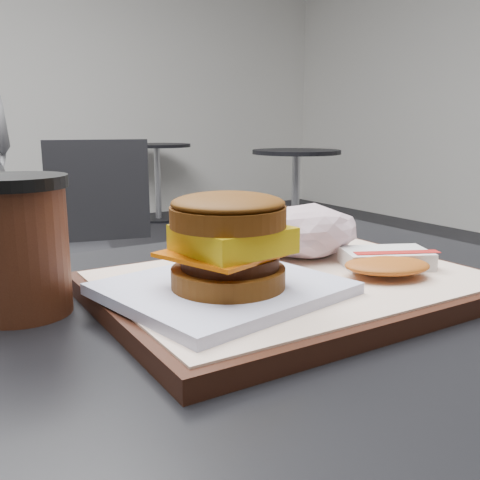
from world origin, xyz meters
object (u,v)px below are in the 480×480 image
Objects in this scene: serving_tray at (293,286)px; crumpled_wrapper at (304,231)px; customer_table at (263,470)px; coffee_cup at (19,242)px; hash_brown at (386,261)px; breakfast_sandwich at (227,253)px; neighbor_chair at (70,236)px.

crumpled_wrapper reaches higher than serving_tray.
customer_table is 6.36× the size of coffee_cup.
serving_tray is at bearing -135.45° from crumpled_wrapper.
hash_brown is at bearing -72.26° from crumpled_wrapper.
customer_table is 3.67× the size of breakfast_sandwich.
serving_tray is at bearing -96.54° from neighbor_chair.
serving_tray is 3.02× the size of coffee_cup.
breakfast_sandwich is 0.17m from crumpled_wrapper.
serving_tray is 0.43× the size of neighbor_chair.
breakfast_sandwich reaches higher than serving_tray.
customer_table is 0.20m from serving_tray.
neighbor_chair is at bearing 86.68° from hash_brown.
breakfast_sandwich is at bearing 175.00° from hash_brown.
hash_brown is (0.13, -0.03, 0.22)m from customer_table.
neighbor_chair is (0.19, 1.68, -0.27)m from serving_tray.
breakfast_sandwich is 1.64× the size of crumpled_wrapper.
neighbor_chair is at bearing 74.80° from coffee_cup.
neighbor_chair is (0.23, 1.68, -0.07)m from customer_table.
coffee_cup is at bearing 159.82° from hash_brown.
neighbor_chair is at bearing 83.46° from serving_tray.
neighbor_chair is at bearing 82.27° from customer_table.
crumpled_wrapper is at bearing -94.61° from neighbor_chair.
serving_tray is (0.04, 0.00, 0.20)m from customer_table.
coffee_cup is (-0.15, 0.11, 0.01)m from breakfast_sandwich.
serving_tray is 1.71m from neighbor_chair.
serving_tray is 0.26m from coffee_cup.
customer_table is at bearing 18.63° from breakfast_sandwich.
neighbor_chair is (0.28, 1.70, -0.32)m from breakfast_sandwich.
crumpled_wrapper is 1.66m from neighbor_chair.
hash_brown is at bearing -14.57° from customer_table.
crumpled_wrapper is (0.10, 0.06, 0.23)m from customer_table.
customer_table is 1.70m from neighbor_chair.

